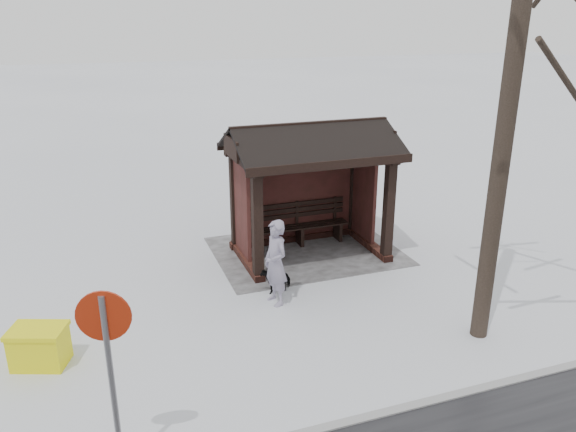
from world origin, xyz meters
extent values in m
plane|color=silver|center=(0.00, 0.00, 0.00)|extent=(120.00, 120.00, 0.00)
cube|color=gray|center=(0.00, 5.50, 0.01)|extent=(120.00, 0.15, 0.06)
cube|color=gray|center=(0.00, -0.20, 0.01)|extent=(4.20, 3.20, 0.02)
cube|color=#361913|center=(0.00, -0.90, 0.08)|extent=(3.30, 0.22, 0.16)
cube|color=#361913|center=(-1.50, 0.00, 0.08)|extent=(0.22, 2.10, 0.16)
cube|color=#361913|center=(1.50, 0.00, 0.08)|extent=(0.22, 2.10, 0.16)
cube|color=black|center=(-1.50, 0.90, 1.15)|extent=(0.20, 0.20, 2.30)
cube|color=black|center=(1.50, 0.90, 1.15)|extent=(0.20, 0.20, 2.30)
cube|color=black|center=(-1.50, -0.90, 1.15)|extent=(0.20, 0.20, 2.30)
cube|color=black|center=(1.50, -0.90, 1.15)|extent=(0.20, 0.20, 2.30)
cube|color=black|center=(0.00, -0.90, 1.23)|extent=(2.80, 0.08, 2.14)
cube|color=black|center=(-1.50, -0.31, 1.23)|extent=(0.08, 1.17, 2.14)
cube|color=black|center=(1.50, -0.31, 1.23)|extent=(0.08, 1.17, 2.14)
cube|color=black|center=(0.00, 0.90, 2.36)|extent=(3.40, 0.20, 0.18)
cube|color=black|center=(0.00, -0.90, 2.36)|extent=(3.40, 0.20, 0.18)
cylinder|color=black|center=(-1.50, 4.20, 4.28)|extent=(0.29, 0.29, 8.55)
imported|color=gray|center=(1.46, 1.93, 0.84)|extent=(0.52, 0.68, 1.68)
imported|color=black|center=(1.30, 1.46, 0.25)|extent=(0.64, 0.40, 0.50)
cube|color=yellow|center=(5.61, 2.62, 0.29)|extent=(0.94, 0.78, 0.58)
cube|color=yellow|center=(5.61, 2.62, 0.62)|extent=(1.00, 0.84, 0.07)
cylinder|color=gray|center=(4.57, 5.30, 1.18)|extent=(0.07, 0.07, 2.37)
cylinder|color=#A7240B|center=(4.57, 5.28, 2.11)|extent=(0.60, 0.19, 0.62)
cylinder|color=white|center=(4.57, 5.26, 2.11)|extent=(0.46, 0.15, 0.47)
camera|label=1|loc=(4.48, 11.09, 5.23)|focal=35.00mm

